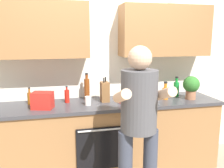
{
  "coord_description": "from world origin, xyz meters",
  "views": [
    {
      "loc": [
        -0.62,
        -2.85,
        1.69
      ],
      "look_at": [
        0.03,
        -0.1,
        1.15
      ],
      "focal_mm": 38.99,
      "sensor_mm": 36.0,
      "label": 1
    }
  ],
  "objects_px": {
    "bottle_soda": "(176,88)",
    "grocery_bag_crisps": "(43,100)",
    "bottle_juice": "(165,92)",
    "bottle_hotsauce": "(67,96)",
    "mixing_bowl": "(143,96)",
    "cup_stoneware": "(129,101)",
    "bottle_vinegar": "(87,89)",
    "bottle_syrup": "(30,98)",
    "knife_block": "(105,92)",
    "cup_coffee": "(88,101)",
    "cup_ceramic": "(122,99)",
    "potted_herb": "(191,86)",
    "person_standing": "(139,117)"
  },
  "relations": [
    {
      "from": "bottle_soda",
      "to": "grocery_bag_crisps",
      "type": "distance_m",
      "value": 1.77
    },
    {
      "from": "bottle_juice",
      "to": "grocery_bag_crisps",
      "type": "xyz_separation_m",
      "value": [
        -1.53,
        -0.08,
        0.01
      ]
    },
    {
      "from": "bottle_hotsauce",
      "to": "mixing_bowl",
      "type": "relative_size",
      "value": 0.82
    },
    {
      "from": "bottle_juice",
      "to": "grocery_bag_crisps",
      "type": "relative_size",
      "value": 1.02
    },
    {
      "from": "cup_stoneware",
      "to": "bottle_vinegar",
      "type": "bearing_deg",
      "value": 141.79
    },
    {
      "from": "bottle_vinegar",
      "to": "bottle_syrup",
      "type": "xyz_separation_m",
      "value": [
        -0.7,
        -0.06,
        -0.07
      ]
    },
    {
      "from": "bottle_syrup",
      "to": "knife_block",
      "type": "height_order",
      "value": "knife_block"
    },
    {
      "from": "cup_coffee",
      "to": "cup_ceramic",
      "type": "relative_size",
      "value": 1.15
    },
    {
      "from": "potted_herb",
      "to": "knife_block",
      "type": "bearing_deg",
      "value": 172.5
    },
    {
      "from": "person_standing",
      "to": "bottle_soda",
      "type": "distance_m",
      "value": 1.24
    },
    {
      "from": "bottle_vinegar",
      "to": "bottle_soda",
      "type": "bearing_deg",
      "value": -3.4
    },
    {
      "from": "cup_coffee",
      "to": "cup_stoneware",
      "type": "bearing_deg",
      "value": -12.59
    },
    {
      "from": "person_standing",
      "to": "bottle_syrup",
      "type": "xyz_separation_m",
      "value": [
        -1.06,
        0.91,
        0.02
      ]
    },
    {
      "from": "bottle_vinegar",
      "to": "bottle_juice",
      "type": "relative_size",
      "value": 1.51
    },
    {
      "from": "bottle_syrup",
      "to": "grocery_bag_crisps",
      "type": "bearing_deg",
      "value": -53.35
    },
    {
      "from": "knife_block",
      "to": "potted_herb",
      "type": "height_order",
      "value": "knife_block"
    },
    {
      "from": "person_standing",
      "to": "grocery_bag_crisps",
      "type": "height_order",
      "value": "person_standing"
    },
    {
      "from": "person_standing",
      "to": "potted_herb",
      "type": "distance_m",
      "value": 1.19
    },
    {
      "from": "bottle_vinegar",
      "to": "grocery_bag_crisps",
      "type": "bearing_deg",
      "value": -152.59
    },
    {
      "from": "person_standing",
      "to": "bottle_vinegar",
      "type": "bearing_deg",
      "value": 110.32
    },
    {
      "from": "bottle_syrup",
      "to": "mixing_bowl",
      "type": "bearing_deg",
      "value": -2.87
    },
    {
      "from": "bottle_soda",
      "to": "cup_stoneware",
      "type": "height_order",
      "value": "bottle_soda"
    },
    {
      "from": "bottle_hotsauce",
      "to": "potted_herb",
      "type": "distance_m",
      "value": 1.59
    },
    {
      "from": "person_standing",
      "to": "potted_herb",
      "type": "relative_size",
      "value": 5.35
    },
    {
      "from": "bottle_juice",
      "to": "knife_block",
      "type": "relative_size",
      "value": 0.75
    },
    {
      "from": "bottle_vinegar",
      "to": "bottle_soda",
      "type": "xyz_separation_m",
      "value": [
        1.22,
        -0.07,
        -0.04
      ]
    },
    {
      "from": "mixing_bowl",
      "to": "bottle_syrup",
      "type": "bearing_deg",
      "value": 177.13
    },
    {
      "from": "bottle_juice",
      "to": "grocery_bag_crisps",
      "type": "bearing_deg",
      "value": -177.02
    },
    {
      "from": "bottle_soda",
      "to": "potted_herb",
      "type": "height_order",
      "value": "potted_herb"
    },
    {
      "from": "person_standing",
      "to": "bottle_hotsauce",
      "type": "xyz_separation_m",
      "value": [
        -0.62,
        0.9,
        0.03
      ]
    },
    {
      "from": "bottle_hotsauce",
      "to": "grocery_bag_crisps",
      "type": "height_order",
      "value": "bottle_hotsauce"
    },
    {
      "from": "bottle_hotsauce",
      "to": "grocery_bag_crisps",
      "type": "relative_size",
      "value": 0.91
    },
    {
      "from": "cup_coffee",
      "to": "cup_ceramic",
      "type": "bearing_deg",
      "value": 0.31
    },
    {
      "from": "person_standing",
      "to": "bottle_hotsauce",
      "type": "height_order",
      "value": "person_standing"
    },
    {
      "from": "bottle_hotsauce",
      "to": "cup_ceramic",
      "type": "xyz_separation_m",
      "value": [
        0.65,
        -0.17,
        -0.04
      ]
    },
    {
      "from": "person_standing",
      "to": "bottle_hotsauce",
      "type": "bearing_deg",
      "value": 124.58
    },
    {
      "from": "knife_block",
      "to": "cup_ceramic",
      "type": "bearing_deg",
      "value": -32.23
    },
    {
      "from": "person_standing",
      "to": "mixing_bowl",
      "type": "xyz_separation_m",
      "value": [
        0.35,
        0.84,
        -0.02
      ]
    },
    {
      "from": "potted_herb",
      "to": "mixing_bowl",
      "type": "bearing_deg",
      "value": 166.83
    },
    {
      "from": "bottle_soda",
      "to": "potted_herb",
      "type": "bearing_deg",
      "value": -64.1
    },
    {
      "from": "cup_coffee",
      "to": "person_standing",
      "type": "bearing_deg",
      "value": -62.1
    },
    {
      "from": "bottle_juice",
      "to": "cup_stoneware",
      "type": "bearing_deg",
      "value": -163.52
    },
    {
      "from": "cup_stoneware",
      "to": "bottle_soda",
      "type": "bearing_deg",
      "value": 20.61
    },
    {
      "from": "cup_ceramic",
      "to": "bottle_hotsauce",
      "type": "bearing_deg",
      "value": 165.25
    },
    {
      "from": "knife_block",
      "to": "person_standing",
      "type": "bearing_deg",
      "value": -79.67
    },
    {
      "from": "person_standing",
      "to": "cup_stoneware",
      "type": "xyz_separation_m",
      "value": [
        0.09,
        0.62,
        -0.01
      ]
    },
    {
      "from": "bottle_juice",
      "to": "bottle_soda",
      "type": "bearing_deg",
      "value": 29.75
    },
    {
      "from": "bottle_soda",
      "to": "cup_stoneware",
      "type": "relative_size",
      "value": 2.9
    },
    {
      "from": "bottle_juice",
      "to": "potted_herb",
      "type": "relative_size",
      "value": 0.76
    },
    {
      "from": "bottle_vinegar",
      "to": "cup_coffee",
      "type": "relative_size",
      "value": 3.33
    }
  ]
}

